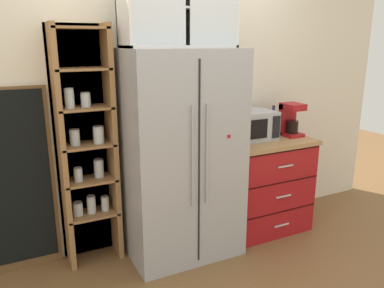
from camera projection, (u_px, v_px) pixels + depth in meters
The scene contains 12 objects.
ground_plane at pixel (183, 250), 3.29m from camera, with size 10.61×10.61×0.00m, color brown.
wall_back_cream at pixel (163, 99), 3.30m from camera, with size 4.92×0.10×2.55m, color silver.
refrigerator at pixel (181, 155), 3.09m from camera, with size 0.91×0.66×1.71m.
pantry_shelf_column at pixel (86, 146), 2.98m from camera, with size 0.47×0.28×1.89m.
counter_cabinet at pixel (264, 183), 3.61m from camera, with size 0.81×0.60×0.89m.
microwave at pixel (250, 125), 3.43m from camera, with size 0.44×0.33×0.26m.
coffee_maker at pixel (290, 119), 3.57m from camera, with size 0.17×0.20×0.31m.
mug_cream at pixel (270, 135), 3.44m from camera, with size 0.12×0.08×0.09m.
bottle_cobalt at pixel (273, 122), 3.57m from camera, with size 0.06×0.06×0.29m.
bottle_clear at pixel (262, 126), 3.53m from camera, with size 0.07×0.07×0.24m.
upper_cabinet at pixel (177, 9), 2.83m from camera, with size 0.87×0.32×0.57m.
chalkboard_menu at pixel (13, 183), 2.84m from camera, with size 0.60×0.04×1.45m.
Camera 1 is at (-1.23, -2.66, 1.76)m, focal length 35.31 mm.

